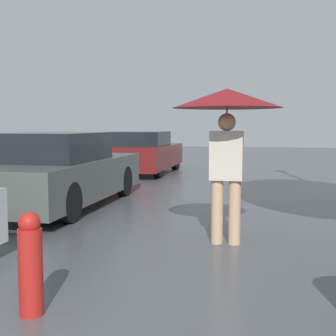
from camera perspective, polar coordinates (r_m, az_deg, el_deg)
The scene contains 4 objects.
pedestrian at distance 5.54m, azimuth 7.19°, elevation 6.70°, with size 1.29×1.29×1.84m.
parked_car_middle at distance 8.37m, azimuth -13.34°, elevation -0.48°, with size 1.74×4.30×1.29m.
parked_car_farthest at distance 13.84m, azimuth -3.47°, elevation 1.82°, with size 1.86×3.87×1.23m.
fire_hydrant at distance 3.68m, azimuth -16.42°, elevation -11.15°, with size 0.18×0.18×0.78m.
Camera 1 is at (0.26, -0.74, 1.42)m, focal length 50.00 mm.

